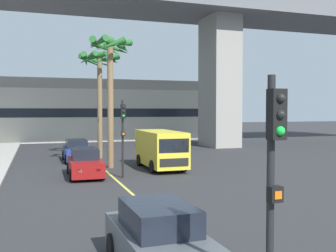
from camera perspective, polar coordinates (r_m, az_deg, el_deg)
lane_stripe_center at (r=22.43m, az=-8.18°, el=-7.12°), size 0.14×56.00×0.01m
pier_building_backdrop at (r=49.84m, az=-13.95°, el=2.15°), size 36.29×8.04×7.33m
car_queue_front at (r=29.17m, az=-13.07°, el=-3.56°), size 1.85×4.11×1.56m
car_queue_second at (r=22.36m, az=-11.89°, el=-5.32°), size 1.91×4.14×1.56m
car_queue_third at (r=9.15m, az=-1.11°, el=-16.46°), size 1.91×4.14×1.56m
delivery_van at (r=24.68m, az=-1.08°, el=-3.24°), size 2.17×5.25×2.36m
traffic_light_median_near at (r=6.22m, az=14.96°, el=-6.56°), size 0.24×0.37×4.20m
traffic_light_median_far at (r=21.34m, az=-6.53°, el=-0.27°), size 0.24×0.37×4.20m
palm_tree_near_median at (r=25.40m, az=-8.33°, el=8.92°), size 2.89×2.93×8.29m
palm_tree_mid_median at (r=30.61m, az=-9.86°, el=8.02°), size 3.28×3.31×8.10m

